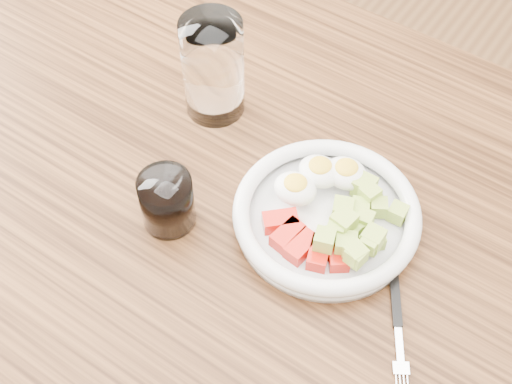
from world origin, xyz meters
TOP-DOWN VIEW (x-y plane):
  - dining_table at (0.00, 0.00)m, footprint 1.50×0.90m
  - bowl at (0.08, 0.04)m, footprint 0.24×0.24m
  - fork at (0.22, -0.03)m, footprint 0.10×0.15m
  - water_glass at (-0.16, 0.13)m, footprint 0.09×0.09m
  - coffee_glass at (-0.09, -0.07)m, footprint 0.07×0.07m

SIDE VIEW (x-z plane):
  - dining_table at x=0.00m, z-range 0.28..1.05m
  - fork at x=0.22m, z-range 0.77..0.78m
  - bowl at x=0.08m, z-range 0.76..0.82m
  - coffee_glass at x=-0.09m, z-range 0.77..0.85m
  - water_glass at x=-0.16m, z-range 0.77..0.93m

